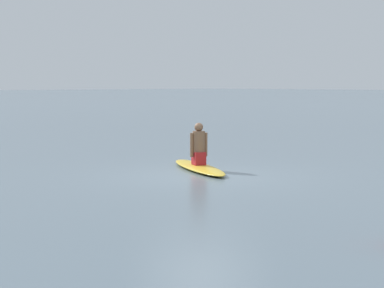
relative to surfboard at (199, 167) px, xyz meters
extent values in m
plane|color=slate|center=(0.84, -0.73, -0.07)|extent=(400.00, 400.00, 0.00)
ellipsoid|color=gold|center=(0.00, 0.00, 0.00)|extent=(3.20, 1.96, 0.13)
cube|color=#A51E23|center=(0.00, 0.00, 0.23)|extent=(0.43, 0.40, 0.32)
cylinder|color=brown|center=(0.00, 0.00, 0.63)|extent=(0.40, 0.40, 0.54)
sphere|color=brown|center=(0.00, 0.00, 1.00)|extent=(0.21, 0.21, 0.21)
cylinder|color=brown|center=(-0.08, -0.17, 0.56)|extent=(0.11, 0.11, 0.59)
cylinder|color=brown|center=(0.08, 0.17, 0.56)|extent=(0.11, 0.11, 0.59)
camera|label=1|loc=(11.24, -10.71, 2.06)|focal=59.11mm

